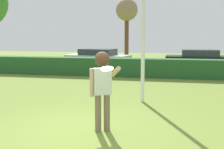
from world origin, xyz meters
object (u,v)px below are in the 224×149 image
at_px(parked_car_black, 200,58).
at_px(bare_elm_tree, 127,12).
at_px(person, 102,81).
at_px(parked_car_silver, 98,57).
at_px(frisbee, 107,69).

distance_m(parked_car_black, bare_elm_tree, 8.06).
relative_size(person, parked_car_black, 0.42).
bearing_deg(parked_car_black, bare_elm_tree, 138.38).
xyz_separation_m(parked_car_silver, parked_car_black, (6.53, 0.41, 0.00)).
xyz_separation_m(parked_car_silver, bare_elm_tree, (1.04, 5.28, 3.36)).
bearing_deg(person, bare_elm_tree, 97.76).
height_order(person, parked_car_black, person).
relative_size(person, bare_elm_tree, 0.35).
xyz_separation_m(frisbee, parked_car_black, (2.74, 13.86, -0.82)).
relative_size(parked_car_silver, bare_elm_tree, 0.87).
xyz_separation_m(person, parked_car_black, (3.05, 12.99, -0.44)).
bearing_deg(parked_car_silver, person, -74.53).
bearing_deg(person, parked_car_black, 76.80).
height_order(parked_car_silver, bare_elm_tree, bare_elm_tree).
xyz_separation_m(frisbee, parked_car_silver, (-3.79, 13.45, -0.82)).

